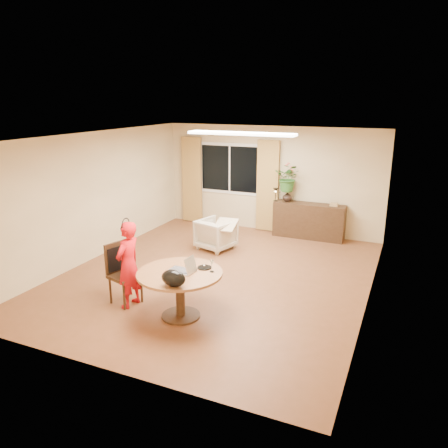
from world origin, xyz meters
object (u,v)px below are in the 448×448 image
object	(u,v)px
sideboard	(309,221)
dining_chair	(125,274)
child	(128,265)
dining_table	(180,282)
armchair	(216,234)

from	to	relation	value
sideboard	dining_chair	bearing A→B (deg)	-112.61
child	dining_table	bearing A→B (deg)	91.29
child	armchair	world-z (taller)	child
child	dining_chair	bearing A→B (deg)	-111.81
dining_table	dining_chair	xyz separation A→B (m)	(-1.05, 0.06, -0.08)
dining_chair	armchair	xyz separation A→B (m)	(0.23, 3.02, -0.17)
child	sideboard	size ratio (longest dim) A/B	0.84
dining_chair	sideboard	xyz separation A→B (m)	(1.93, 4.63, -0.08)
dining_table	sideboard	distance (m)	4.77
dining_table	sideboard	world-z (taller)	sideboard
dining_table	armchair	distance (m)	3.19
dining_table	armchair	world-z (taller)	dining_table
dining_chair	child	world-z (taller)	child
dining_chair	child	xyz separation A→B (m)	(0.12, -0.05, 0.20)
dining_chair	armchair	size ratio (longest dim) A/B	1.36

